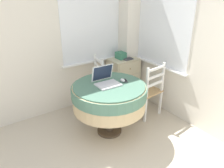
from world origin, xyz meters
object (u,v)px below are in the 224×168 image
object	(u,v)px
computer_mouse	(122,80)
dining_chair_near_right_window	(148,91)
corner_cabinet	(123,78)
round_dining_table	(109,95)
storage_box	(121,55)
book_on_cabinet	(126,58)
cell_phone	(125,80)
laptop	(106,80)
dining_chair_near_back_window	(93,85)

from	to	relation	value
computer_mouse	dining_chair_near_right_window	world-z (taller)	dining_chair_near_right_window
computer_mouse	corner_cabinet	xyz separation A→B (m)	(0.64, 0.81, -0.39)
round_dining_table	storage_box	bearing A→B (deg)	45.60
round_dining_table	book_on_cabinet	distance (m)	1.16
storage_box	book_on_cabinet	bearing A→B (deg)	-40.41
round_dining_table	storage_box	distance (m)	1.16
cell_phone	book_on_cabinet	bearing A→B (deg)	50.96
laptop	computer_mouse	bearing A→B (deg)	-15.31
dining_chair_near_back_window	storage_box	distance (m)	0.75
storage_box	book_on_cabinet	size ratio (longest dim) A/B	0.85
round_dining_table	dining_chair_near_back_window	size ratio (longest dim) A/B	1.13
corner_cabinet	dining_chair_near_back_window	bearing A→B (deg)	-177.15
round_dining_table	computer_mouse	world-z (taller)	computer_mouse
round_dining_table	dining_chair_near_right_window	distance (m)	0.80
round_dining_table	dining_chair_near_back_window	world-z (taller)	dining_chair_near_back_window
laptop	computer_mouse	world-z (taller)	laptop
computer_mouse	storage_box	size ratio (longest dim) A/B	0.47
dining_chair_near_back_window	dining_chair_near_right_window	bearing A→B (deg)	-49.50
round_dining_table	book_on_cabinet	size ratio (longest dim) A/B	4.93
round_dining_table	laptop	distance (m)	0.22
laptop	computer_mouse	distance (m)	0.24
cell_phone	dining_chair_near_back_window	distance (m)	0.84
cell_phone	book_on_cabinet	size ratio (longest dim) A/B	0.62
corner_cabinet	book_on_cabinet	distance (m)	0.40
book_on_cabinet	computer_mouse	bearing A→B (deg)	-130.77
computer_mouse	dining_chair_near_back_window	distance (m)	0.85
storage_box	cell_phone	bearing A→B (deg)	-123.19
laptop	cell_phone	distance (m)	0.28
cell_phone	corner_cabinet	size ratio (longest dim) A/B	0.17
laptop	storage_box	xyz separation A→B (m)	(0.81, 0.76, 0.03)
dining_chair_near_right_window	storage_box	distance (m)	0.87
book_on_cabinet	dining_chair_near_right_window	bearing A→B (deg)	-97.06
laptop	corner_cabinet	distance (m)	1.22
cell_phone	book_on_cabinet	distance (m)	0.97
laptop	corner_cabinet	xyz separation A→B (m)	(0.87, 0.74, -0.42)
computer_mouse	book_on_cabinet	bearing A→B (deg)	49.23
round_dining_table	dining_chair_near_back_window	distance (m)	0.80
dining_chair_near_right_window	book_on_cabinet	xyz separation A→B (m)	(0.09, 0.71, 0.35)
cell_phone	dining_chair_near_right_window	bearing A→B (deg)	5.00
cell_phone	round_dining_table	bearing A→B (deg)	178.84
laptop	dining_chair_near_back_window	distance (m)	0.82
computer_mouse	cell_phone	xyz separation A→B (m)	(0.04, 0.00, -0.02)
round_dining_table	corner_cabinet	size ratio (longest dim) A/B	1.33
storage_box	dining_chair_near_back_window	bearing A→B (deg)	-175.72
dining_chair_near_back_window	dining_chair_near_right_window	distance (m)	0.95
book_on_cabinet	cell_phone	bearing A→B (deg)	-129.04
storage_box	dining_chair_near_right_window	bearing A→B (deg)	-90.87
storage_box	book_on_cabinet	xyz separation A→B (m)	(0.08, -0.06, -0.05)
round_dining_table	cell_phone	distance (m)	0.31
laptop	cell_phone	xyz separation A→B (m)	(0.27, -0.06, -0.05)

